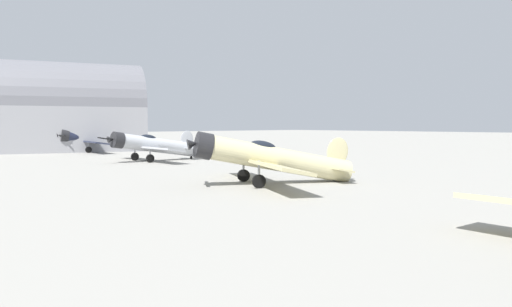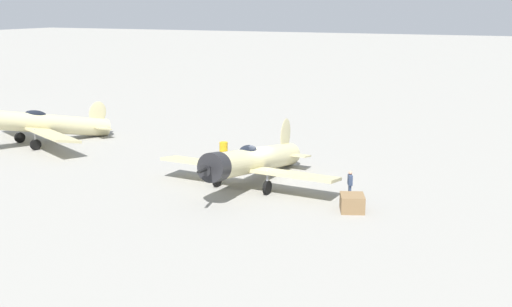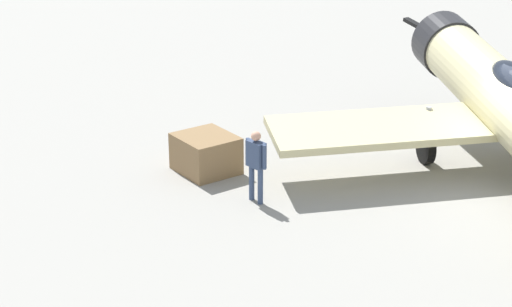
# 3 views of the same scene
# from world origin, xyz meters

# --- Properties ---
(ground_crew_mechanic) EXTENTS (0.38, 0.57, 1.59)m
(ground_crew_mechanic) POSITION_xyz_m (-5.98, 0.74, 0.96)
(ground_crew_mechanic) COLOR #384766
(ground_crew_mechanic) RESTS_ON ground_plane
(equipment_crate) EXTENTS (1.60, 1.67, 0.87)m
(equipment_crate) POSITION_xyz_m (-6.67, 2.67, 0.44)
(equipment_crate) COLOR olive
(equipment_crate) RESTS_ON ground_plane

